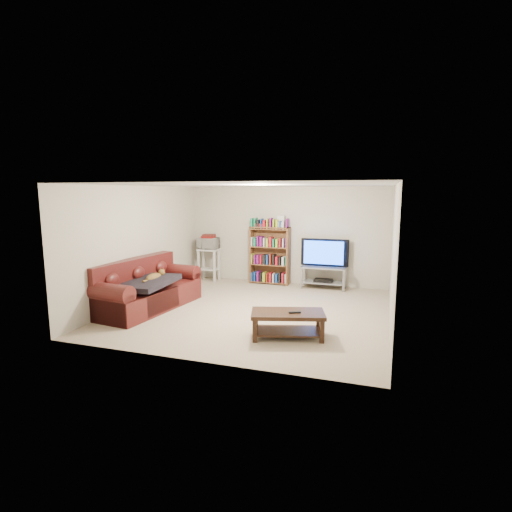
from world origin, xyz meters
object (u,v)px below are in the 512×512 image
at_px(coffee_table, 288,320).
at_px(tv_stand, 323,274).
at_px(sofa, 145,291).
at_px(bookshelf, 270,255).

relative_size(coffee_table, tv_stand, 1.19).
bearing_deg(sofa, tv_stand, 48.23).
bearing_deg(tv_stand, coffee_table, -90.96).
distance_m(tv_stand, bookshelf, 1.41).
relative_size(coffee_table, bookshelf, 0.88).
xyz_separation_m(sofa, bookshelf, (1.75, 2.81, 0.40)).
bearing_deg(coffee_table, bookshelf, 94.49).
xyz_separation_m(coffee_table, tv_stand, (0.04, 3.44, 0.07)).
distance_m(coffee_table, bookshelf, 3.78).
distance_m(sofa, tv_stand, 4.13).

